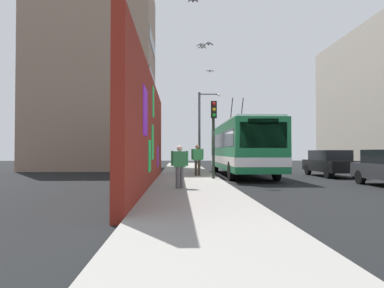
# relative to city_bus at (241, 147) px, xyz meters

# --- Properties ---
(ground_plane) EXTENTS (80.00, 80.00, 0.00)m
(ground_plane) POSITION_rel_city_bus_xyz_m (-3.39, 1.80, -1.81)
(ground_plane) COLOR black
(sidewalk_slab) EXTENTS (48.00, 3.20, 0.15)m
(sidewalk_slab) POSITION_rel_city_bus_xyz_m (-3.39, 3.40, -1.73)
(sidewalk_slab) COLOR gray
(sidewalk_slab) RESTS_ON ground_plane
(graffiti_wall) EXTENTS (15.30, 0.32, 4.63)m
(graffiti_wall) POSITION_rel_city_bus_xyz_m (-6.75, 5.15, 0.51)
(graffiti_wall) COLOR maroon
(graffiti_wall) RESTS_ON ground_plane
(building_far_left) EXTENTS (8.01, 9.75, 15.72)m
(building_far_left) POSITION_rel_city_bus_xyz_m (8.40, 11.00, 6.05)
(building_far_left) COLOR gray
(building_far_left) RESTS_ON ground_plane
(building_far_right) EXTENTS (13.49, 7.02, 12.40)m
(building_far_right) POSITION_rel_city_bus_xyz_m (10.52, -15.20, 4.39)
(building_far_right) COLOR #B2A899
(building_far_right) RESTS_ON ground_plane
(city_bus) EXTENTS (11.44, 2.64, 5.03)m
(city_bus) POSITION_rel_city_bus_xyz_m (0.00, 0.00, 0.00)
(city_bus) COLOR #19723F
(city_bus) RESTS_ON ground_plane
(parked_car_black) EXTENTS (4.50, 1.79, 1.58)m
(parked_car_black) POSITION_rel_city_bus_xyz_m (-0.94, -5.20, -0.97)
(parked_car_black) COLOR black
(parked_car_black) RESTS_ON ground_plane
(pedestrian_near_wall) EXTENTS (0.22, 0.64, 1.57)m
(pedestrian_near_wall) POSITION_rel_city_bus_xyz_m (-8.65, 3.86, -0.75)
(pedestrian_near_wall) COLOR #595960
(pedestrian_near_wall) RESTS_ON sidewalk_slab
(pedestrian_midblock) EXTENTS (0.23, 0.69, 1.73)m
(pedestrian_midblock) POSITION_rel_city_bus_xyz_m (-2.01, 2.83, -0.64)
(pedestrian_midblock) COLOR #3F3326
(pedestrian_midblock) RESTS_ON sidewalk_slab
(traffic_light) EXTENTS (0.49, 0.28, 3.87)m
(traffic_light) POSITION_rel_city_bus_xyz_m (-4.29, 2.15, 0.96)
(traffic_light) COLOR #2D382D
(traffic_light) RESTS_ON sidewalk_slab
(street_lamp) EXTENTS (0.44, 1.76, 6.00)m
(street_lamp) POSITION_rel_city_bus_xyz_m (5.61, 2.04, 1.82)
(street_lamp) COLOR #4C4C51
(street_lamp) RESTS_ON sidewalk_slab
(flying_pigeons) EXTENTS (6.11, 1.97, 2.53)m
(flying_pigeons) POSITION_rel_city_bus_xyz_m (-0.31, 2.37, 6.33)
(flying_pigeons) COLOR gray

